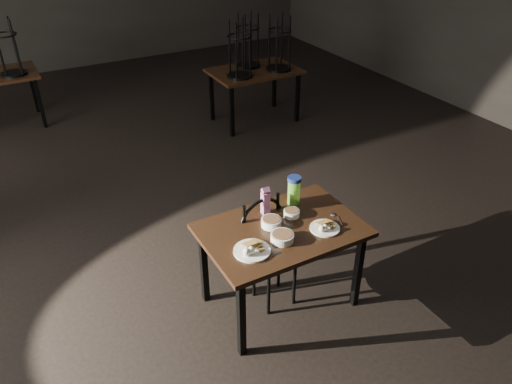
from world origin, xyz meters
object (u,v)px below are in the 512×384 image
main_table (282,236)px  juice_carton (265,201)px  bentwood_chair (269,244)px  water_bottle (294,190)px

main_table → juice_carton: 0.30m
juice_carton → bentwood_chair: (-0.03, -0.12, -0.33)m
juice_carton → bentwood_chair: size_ratio=0.26×
main_table → juice_carton: bearing=92.3°
main_table → water_bottle: 0.41m
bentwood_chair → water_bottle: bearing=17.5°
main_table → bentwood_chair: bearing=108.3°
juice_carton → bentwood_chair: 0.35m
juice_carton → water_bottle: 0.27m
main_table → juice_carton: size_ratio=5.10×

